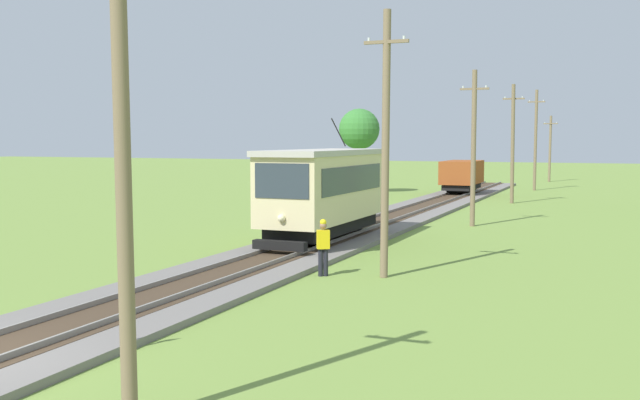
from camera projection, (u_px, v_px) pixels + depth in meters
red_tram at (324, 190)px, 29.57m from camera, size 2.60×8.54×4.79m
freight_car at (462, 175)px, 55.07m from camera, size 2.40×5.20×2.31m
utility_pole_foreground at (123, 159)px, 10.57m from camera, size 1.40×0.32×7.72m
utility_pole_near_tram at (386, 142)px, 22.26m from camera, size 1.40×0.40×8.13m
utility_pole_mid at (474, 147)px, 35.47m from camera, size 1.40×0.28×7.56m
utility_pole_far at (513, 143)px, 48.11m from camera, size 1.40×0.60×7.82m
utility_pole_distant at (536, 139)px, 60.73m from camera, size 1.40×0.37×8.32m
utility_pole_horizon at (550, 148)px, 73.17m from camera, size 1.40×0.55×6.59m
trackside_signal_marker at (127, 317)px, 14.71m from camera, size 0.21×0.21×1.18m
track_worker at (323, 245)px, 22.64m from camera, size 0.45×0.41×1.78m
tree_left_near at (359, 130)px, 57.59m from camera, size 3.21×3.21×6.65m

